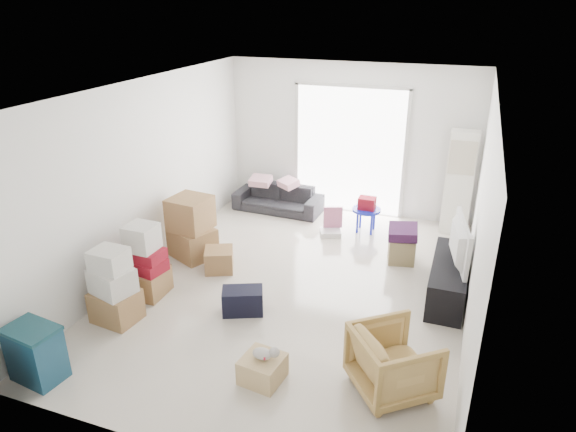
% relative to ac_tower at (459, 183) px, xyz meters
% --- Properties ---
extents(room_shell, '(4.98, 6.48, 3.18)m').
position_rel_ac_tower_xyz_m(room_shell, '(-1.95, -2.65, 0.48)').
color(room_shell, beige).
rests_on(room_shell, ground).
extents(sliding_door, '(2.10, 0.04, 2.33)m').
position_rel_ac_tower_xyz_m(sliding_door, '(-1.95, 0.33, 0.37)').
color(sliding_door, white).
rests_on(sliding_door, room_shell).
extents(ac_tower, '(0.45, 0.30, 1.75)m').
position_rel_ac_tower_xyz_m(ac_tower, '(0.00, 0.00, 0.00)').
color(ac_tower, white).
rests_on(ac_tower, room_shell).
extents(tv_console, '(0.45, 1.50, 0.50)m').
position_rel_ac_tower_xyz_m(tv_console, '(0.05, -2.16, -0.62)').
color(tv_console, black).
rests_on(tv_console, room_shell).
extents(television, '(0.77, 1.11, 0.13)m').
position_rel_ac_tower_xyz_m(television, '(0.05, -2.16, -0.31)').
color(television, black).
rests_on(television, tv_console).
extents(sofa, '(1.65, 0.54, 0.64)m').
position_rel_ac_tower_xyz_m(sofa, '(-3.15, -0.15, -0.56)').
color(sofa, '#2B2B31').
rests_on(sofa, room_shell).
extents(pillow_left, '(0.40, 0.33, 0.12)m').
position_rel_ac_tower_xyz_m(pillow_left, '(-3.47, -0.19, -0.18)').
color(pillow_left, '#D39AA9').
rests_on(pillow_left, sofa).
extents(pillow_right, '(0.41, 0.40, 0.11)m').
position_rel_ac_tower_xyz_m(pillow_right, '(-2.95, -0.13, -0.18)').
color(pillow_right, '#D39AA9').
rests_on(pillow_right, sofa).
extents(armchair, '(1.00, 1.01, 0.76)m').
position_rel_ac_tower_xyz_m(armchair, '(-0.35, -4.22, -0.49)').
color(armchair, tan).
rests_on(armchair, room_shell).
extents(storage_bins, '(0.58, 0.45, 0.62)m').
position_rel_ac_tower_xyz_m(storage_bins, '(-3.85, -5.30, -0.56)').
color(storage_bins, navy).
rests_on(storage_bins, room_shell).
extents(box_stack_a, '(0.57, 0.51, 0.97)m').
position_rel_ac_tower_xyz_m(box_stack_a, '(-3.75, -4.14, -0.44)').
color(box_stack_a, olive).
rests_on(box_stack_a, room_shell).
extents(box_stack_b, '(0.60, 0.50, 1.01)m').
position_rel_ac_tower_xyz_m(box_stack_b, '(-3.75, -3.49, -0.44)').
color(box_stack_b, olive).
rests_on(box_stack_b, room_shell).
extents(box_stack_c, '(0.81, 0.76, 0.96)m').
position_rel_ac_tower_xyz_m(box_stack_c, '(-3.72, -2.32, -0.41)').
color(box_stack_c, olive).
rests_on(box_stack_c, room_shell).
extents(loose_box, '(0.53, 0.53, 0.33)m').
position_rel_ac_tower_xyz_m(loose_box, '(-3.14, -2.58, -0.71)').
color(loose_box, olive).
rests_on(loose_box, room_shell).
extents(duffel_bag, '(0.59, 0.48, 0.32)m').
position_rel_ac_tower_xyz_m(duffel_bag, '(-2.36, -3.46, -0.71)').
color(duffel_bag, black).
rests_on(duffel_bag, room_shell).
extents(ottoman, '(0.45, 0.45, 0.38)m').
position_rel_ac_tower_xyz_m(ottoman, '(-0.68, -1.39, -0.68)').
color(ottoman, '#9E8C5C').
rests_on(ottoman, room_shell).
extents(blanket, '(0.47, 0.47, 0.14)m').
position_rel_ac_tower_xyz_m(blanket, '(-0.68, -1.39, -0.42)').
color(blanket, '#391A41').
rests_on(blanket, ottoman).
extents(kids_table, '(0.48, 0.48, 0.62)m').
position_rel_ac_tower_xyz_m(kids_table, '(-1.41, -0.50, -0.44)').
color(kids_table, '#121DB6').
rests_on(kids_table, room_shell).
extents(toy_walker, '(0.42, 0.40, 0.46)m').
position_rel_ac_tower_xyz_m(toy_walker, '(-1.93, -0.81, -0.75)').
color(toy_walker, silver).
rests_on(toy_walker, room_shell).
extents(wood_crate, '(0.46, 0.46, 0.27)m').
position_rel_ac_tower_xyz_m(wood_crate, '(-1.64, -4.53, -0.74)').
color(wood_crate, tan).
rests_on(wood_crate, room_shell).
extents(plush_bunny, '(0.28, 0.16, 0.14)m').
position_rel_ac_tower_xyz_m(plush_bunny, '(-1.61, -4.53, -0.54)').
color(plush_bunny, '#B2ADA8').
rests_on(plush_bunny, wood_crate).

